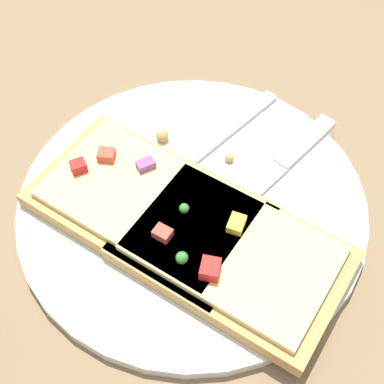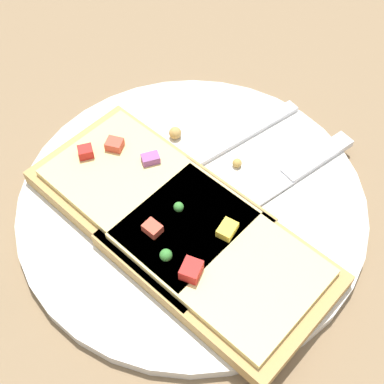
{
  "view_description": "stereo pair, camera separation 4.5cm",
  "coord_description": "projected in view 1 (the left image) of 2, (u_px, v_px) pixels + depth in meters",
  "views": [
    {
      "loc": [
        0.06,
        -0.26,
        0.38
      ],
      "look_at": [
        0.0,
        0.0,
        0.02
      ],
      "focal_mm": 50.0,
      "sensor_mm": 36.0,
      "label": 1
    },
    {
      "loc": [
        0.1,
        -0.25,
        0.38
      ],
      "look_at": [
        0.0,
        0.0,
        0.02
      ],
      "focal_mm": 50.0,
      "sensor_mm": 36.0,
      "label": 2
    }
  ],
  "objects": [
    {
      "name": "crumb_scatter",
      "position": [
        180.0,
        158.0,
        0.48
      ],
      "size": [
        0.07,
        0.08,
        0.01
      ],
      "color": "tan",
      "rests_on": "plate"
    },
    {
      "name": "knife",
      "position": [
        274.0,
        171.0,
        0.47
      ],
      "size": [
        0.12,
        0.18,
        0.01
      ],
      "rotation": [
        0.0,
        0.0,
        4.19
      ],
      "color": "silver",
      "rests_on": "plate"
    },
    {
      "name": "ground_plane",
      "position": [
        192.0,
        207.0,
        0.47
      ],
      "size": [
        4.0,
        4.0,
        0.0
      ],
      "primitive_type": "plane",
      "color": "#7F6647"
    },
    {
      "name": "plate",
      "position": [
        192.0,
        203.0,
        0.46
      ],
      "size": [
        0.3,
        0.3,
        0.01
      ],
      "color": "silver",
      "rests_on": "ground"
    },
    {
      "name": "pizza_slice_corner",
      "position": [
        232.0,
        253.0,
        0.41
      ],
      "size": [
        0.2,
        0.16,
        0.03
      ],
      "rotation": [
        0.0,
        0.0,
        2.8
      ],
      "color": "tan",
      "rests_on": "plate"
    },
    {
      "name": "pizza_slice_main",
      "position": [
        148.0,
        204.0,
        0.44
      ],
      "size": [
        0.22,
        0.17,
        0.03
      ],
      "rotation": [
        0.0,
        0.0,
        2.79
      ],
      "color": "tan",
      "rests_on": "plate"
    },
    {
      "name": "fork",
      "position": [
        192.0,
        159.0,
        0.48
      ],
      "size": [
        0.12,
        0.19,
        0.01
      ],
      "rotation": [
        0.0,
        0.0,
        4.18
      ],
      "color": "silver",
      "rests_on": "plate"
    }
  ]
}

